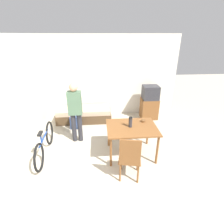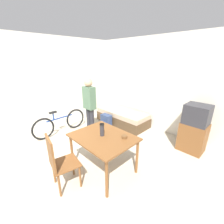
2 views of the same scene
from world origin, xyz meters
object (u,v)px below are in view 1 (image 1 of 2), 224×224
object	(u,v)px
bicycle	(45,143)
wooden_chair	(130,157)
tv	(150,103)
dining_table	(132,130)
daybed	(84,114)
thermos_flask	(130,122)
person_standing	(75,109)
backpack	(76,122)
mate_bowl	(143,121)

from	to	relation	value
bicycle	wooden_chair	bearing A→B (deg)	-26.86
tv	bicycle	size ratio (longest dim) A/B	0.71
dining_table	bicycle	xyz separation A→B (m)	(-2.04, 0.13, -0.34)
daybed	dining_table	world-z (taller)	dining_table
thermos_flask	person_standing	bearing A→B (deg)	152.08
person_standing	backpack	bearing A→B (deg)	99.59
dining_table	person_standing	bearing A→B (deg)	152.47
tv	dining_table	world-z (taller)	tv
backpack	wooden_chair	bearing A→B (deg)	-60.06
tv	person_standing	distance (m)	2.65
tv	mate_bowl	xyz separation A→B (m)	(-0.66, -1.71, 0.21)
daybed	person_standing	distance (m)	1.45
daybed	dining_table	distance (m)	2.35
thermos_flask	daybed	bearing A→B (deg)	121.74
dining_table	wooden_chair	bearing A→B (deg)	-102.56
tv	mate_bowl	world-z (taller)	tv
dining_table	thermos_flask	bearing A→B (deg)	168.41
person_standing	mate_bowl	size ratio (longest dim) A/B	15.82
daybed	mate_bowl	size ratio (longest dim) A/B	17.36
tv	person_standing	xyz separation A→B (m)	(-2.31, -1.24, 0.38)
person_standing	mate_bowl	distance (m)	1.73
dining_table	person_standing	size ratio (longest dim) A/B	0.70
backpack	thermos_flask	bearing A→B (deg)	-44.55
bicycle	backpack	distance (m)	1.41
bicycle	mate_bowl	distance (m)	2.40
backpack	mate_bowl	bearing A→B (deg)	-33.56
dining_table	mate_bowl	xyz separation A→B (m)	(0.32, 0.23, 0.11)
daybed	tv	size ratio (longest dim) A/B	1.55
person_standing	daybed	bearing A→B (deg)	85.33
dining_table	backpack	bearing A→B (deg)	136.00
tv	wooden_chair	xyz separation A→B (m)	(-1.16, -2.75, -0.02)
wooden_chair	backpack	bearing A→B (deg)	119.94
tv	dining_table	xyz separation A→B (m)	(-0.98, -1.94, 0.10)
bicycle	person_standing	bearing A→B (deg)	38.80
daybed	mate_bowl	xyz separation A→B (m)	(1.55, -1.72, 0.56)
daybed	wooden_chair	bearing A→B (deg)	-69.06
bicycle	backpack	size ratio (longest dim) A/B	4.16
person_standing	backpack	world-z (taller)	person_standing
daybed	tv	world-z (taller)	tv
daybed	person_standing	world-z (taller)	person_standing
wooden_chair	bicycle	size ratio (longest dim) A/B	0.61
dining_table	person_standing	world-z (taller)	person_standing
wooden_chair	person_standing	xyz separation A→B (m)	(-1.16, 1.51, 0.39)
backpack	bicycle	bearing A→B (deg)	-114.56
dining_table	wooden_chair	size ratio (longest dim) A/B	1.15
tv	dining_table	bearing A→B (deg)	-116.75
daybed	wooden_chair	world-z (taller)	wooden_chair
mate_bowl	backpack	world-z (taller)	mate_bowl
thermos_flask	mate_bowl	xyz separation A→B (m)	(0.35, 0.22, -0.11)
bicycle	mate_bowl	world-z (taller)	mate_bowl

